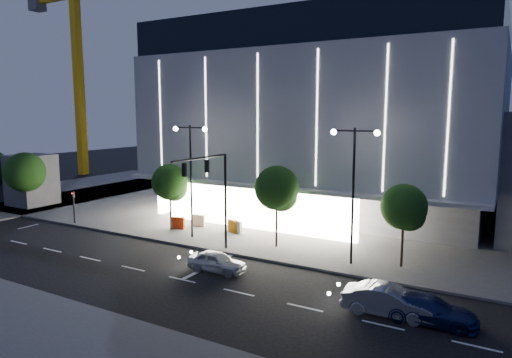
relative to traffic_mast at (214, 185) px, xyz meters
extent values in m
plane|color=black|center=(-1.00, -3.34, -5.03)|extent=(160.00, 160.00, 0.00)
cube|color=#474747|center=(4.00, 20.66, -4.95)|extent=(70.00, 40.00, 0.15)
cube|color=#474747|center=(-31.00, 6.66, -4.95)|extent=(16.00, 50.00, 0.15)
cube|color=#4C4C51|center=(2.00, 20.66, -3.03)|extent=(28.00, 21.00, 4.00)
cube|color=#A1A0A6|center=(2.00, 18.66, 4.47)|extent=(30.00, 25.00, 11.00)
cube|color=black|center=(2.00, 18.66, 11.47)|extent=(29.40, 24.50, 3.00)
cube|color=white|center=(-1.00, 7.36, -3.03)|extent=(18.00, 0.40, 3.60)
cube|color=white|center=(-11.80, 12.66, -3.03)|extent=(0.40, 10.00, 3.60)
cube|color=#A1A0A6|center=(2.00, 6.36, -0.93)|extent=(30.00, 2.00, 0.30)
cube|color=white|center=(2.00, 6.14, 4.47)|extent=(24.00, 0.06, 10.00)
cylinder|color=black|center=(0.00, 1.46, -1.53)|extent=(0.18, 0.18, 7.00)
cylinder|color=black|center=(0.00, -1.44, 1.97)|extent=(0.14, 5.80, 0.14)
cube|color=black|center=(0.00, -0.74, 1.37)|extent=(0.28, 0.18, 0.85)
cube|color=black|center=(0.00, -3.14, 1.37)|extent=(0.28, 0.18, 0.85)
sphere|color=#FF0C0C|center=(-0.12, -0.74, 1.67)|extent=(0.14, 0.14, 0.14)
cylinder|color=black|center=(-4.00, 2.66, -0.53)|extent=(0.16, 0.16, 9.00)
cylinder|color=black|center=(-4.70, 2.66, 3.77)|extent=(1.40, 0.10, 0.10)
cylinder|color=black|center=(-3.30, 2.66, 3.77)|extent=(1.40, 0.10, 0.10)
sphere|color=white|center=(-5.40, 2.66, 3.67)|extent=(0.36, 0.36, 0.36)
sphere|color=white|center=(-2.60, 2.66, 3.67)|extent=(0.36, 0.36, 0.36)
cylinder|color=black|center=(9.00, 2.66, -0.53)|extent=(0.16, 0.16, 9.00)
cylinder|color=black|center=(8.30, 2.66, 3.77)|extent=(1.40, 0.10, 0.10)
cylinder|color=black|center=(9.70, 2.66, 3.77)|extent=(1.40, 0.10, 0.10)
sphere|color=white|center=(7.60, 2.66, 3.67)|extent=(0.36, 0.36, 0.36)
sphere|color=white|center=(10.40, 2.66, 3.67)|extent=(0.36, 0.36, 0.36)
cylinder|color=black|center=(-16.00, 1.16, -3.53)|extent=(0.12, 0.12, 3.00)
cube|color=black|center=(-16.00, 1.16, -2.33)|extent=(0.22, 0.16, 0.55)
sphere|color=#FF0C0C|center=(-16.00, 1.05, -2.18)|extent=(0.10, 0.10, 0.10)
cube|color=gold|center=(-43.00, 24.66, 8.97)|extent=(1.20, 1.20, 28.00)
cube|color=#4C4C51|center=(-52.00, 24.66, 22.47)|extent=(2.00, 2.00, 2.00)
cylinder|color=black|center=(-7.00, 3.66, -3.14)|extent=(0.16, 0.16, 3.78)
sphere|color=black|center=(-7.00, 3.66, -0.82)|extent=(3.02, 3.02, 3.02)
sphere|color=black|center=(-6.70, 3.86, -1.36)|extent=(2.16, 2.16, 2.16)
sphere|color=black|center=(-7.25, 3.51, -1.14)|extent=(1.94, 1.94, 1.94)
cylinder|color=black|center=(3.00, 3.66, -3.00)|extent=(0.16, 0.16, 4.06)
sphere|color=black|center=(3.00, 3.66, -0.50)|extent=(3.25, 3.25, 3.25)
sphere|color=black|center=(3.30, 3.86, -1.08)|extent=(2.32, 2.32, 2.32)
sphere|color=black|center=(2.75, 3.51, -0.85)|extent=(2.09, 2.09, 2.09)
cylinder|color=black|center=(12.00, 3.66, -3.21)|extent=(0.16, 0.16, 3.64)
sphere|color=black|center=(12.00, 3.66, -0.97)|extent=(2.91, 2.91, 2.91)
sphere|color=black|center=(12.30, 3.86, -1.49)|extent=(2.08, 2.08, 2.08)
sphere|color=black|center=(11.75, 3.51, -1.28)|extent=(1.87, 1.87, 1.87)
imported|color=silver|center=(2.00, -2.64, -4.38)|extent=(3.91, 1.76, 1.30)
imported|color=#B5B6BD|center=(12.94, -3.61, -4.29)|extent=(4.57, 1.80, 1.48)
imported|color=navy|center=(14.79, -3.46, -4.37)|extent=(4.56, 1.99, 1.31)
cube|color=red|center=(-6.61, 4.16, -4.38)|extent=(1.13, 0.43, 1.00)
cube|color=silver|center=(-5.65, 5.78, -4.38)|extent=(1.12, 0.36, 1.00)
cube|color=#C3670A|center=(-2.00, 5.50, -4.38)|extent=(1.11, 0.65, 1.00)
cube|color=silver|center=(-1.52, 5.49, -4.38)|extent=(1.10, 0.68, 1.00)
camera|label=1|loc=(17.82, -25.41, 4.89)|focal=32.00mm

